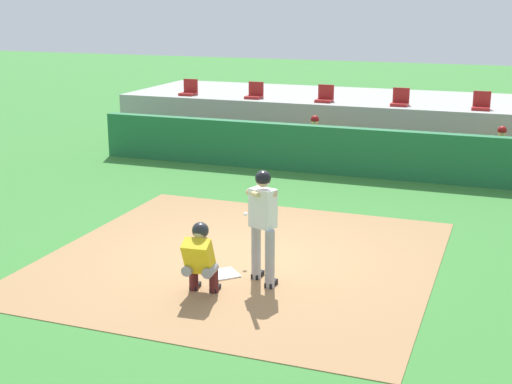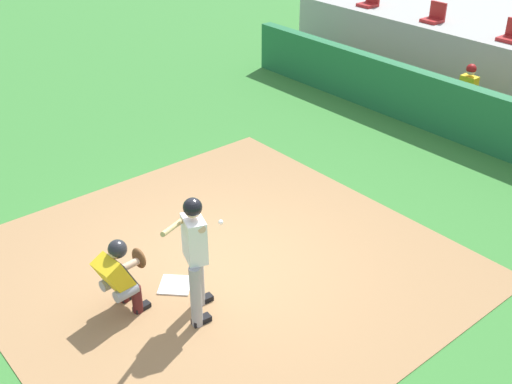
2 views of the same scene
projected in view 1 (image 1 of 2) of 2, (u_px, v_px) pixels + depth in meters
The scene contains 15 objects.
ground_plane at pixel (242, 259), 12.07m from camera, with size 80.00×80.00×0.00m, color #387A33.
dirt_infield at pixel (242, 258), 12.07m from camera, with size 6.40×6.40×0.01m, color #9E754C.
home_plate at pixel (223, 274), 11.34m from camera, with size 0.44×0.44×0.02m, color white.
batter_at_plate at pixel (262, 220), 10.76m from camera, with size 0.59×0.86×1.80m.
catcher_crouched at pixel (201, 256), 10.48m from camera, with size 0.51×1.95×1.13m.
dugout_wall at pixel (336, 151), 17.80m from camera, with size 13.00×0.30×1.20m, color #1E6638.
dugout_bench at pixel (345, 157), 18.80m from camera, with size 11.80×0.44×0.45m, color olive.
dugout_player_0 at pixel (313, 139), 18.82m from camera, with size 0.49×0.70×1.30m.
dugout_player_1 at pixel (500, 152), 17.24m from camera, with size 0.49×0.70×1.30m.
stands_platform at pixel (371, 120), 21.75m from camera, with size 15.00×4.40×1.40m, color #9E9E99.
stadium_seat_0 at pixel (189, 91), 21.97m from camera, with size 0.46×0.46×0.48m.
stadium_seat_1 at pixel (255, 94), 21.24m from camera, with size 0.46×0.46×0.48m.
stadium_seat_2 at pixel (325, 97), 20.52m from camera, with size 0.46×0.46×0.48m.
stadium_seat_3 at pixel (400, 101), 19.79m from camera, with size 0.46×0.46×0.48m.
stadium_seat_4 at pixel (481, 104), 19.07m from camera, with size 0.46×0.46×0.48m.
Camera 1 is at (4.16, -10.56, 4.26)m, focal length 49.85 mm.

